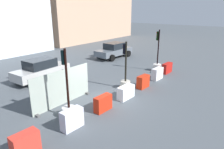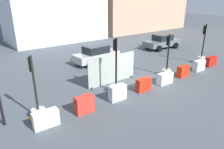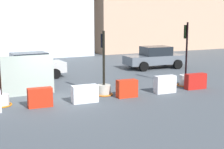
{
  "view_description": "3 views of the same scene",
  "coord_description": "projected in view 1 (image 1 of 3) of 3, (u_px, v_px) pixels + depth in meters",
  "views": [
    {
      "loc": [
        -8.25,
        -6.92,
        5.06
      ],
      "look_at": [
        1.76,
        0.74,
        0.97
      ],
      "focal_mm": 32.58,
      "sensor_mm": 36.0,
      "label": 1
    },
    {
      "loc": [
        -9.86,
        -8.98,
        5.56
      ],
      "look_at": [
        -2.85,
        0.07,
        1.28
      ],
      "focal_mm": 33.13,
      "sensor_mm": 36.0,
      "label": 2
    },
    {
      "loc": [
        -4.02,
        -14.43,
        3.85
      ],
      "look_at": [
        2.74,
        -0.0,
        0.99
      ],
      "focal_mm": 53.31,
      "sensor_mm": 36.0,
      "label": 3
    }
  ],
  "objects": [
    {
      "name": "car_silver_hatchback",
      "position": [
        41.0,
        69.0,
        15.01
      ],
      "size": [
        4.23,
        2.15,
        1.58
      ],
      "color": "#B6B4B1",
      "rests_on": "ground_plane"
    },
    {
      "name": "construction_barrier_7",
      "position": [
        167.0,
        68.0,
        16.71
      ],
      "size": [
        1.18,
        0.45,
        0.82
      ],
      "color": "#B61A13",
      "rests_on": "ground_plane"
    },
    {
      "name": "car_grey_saloon",
      "position": [
        114.0,
        50.0,
        21.91
      ],
      "size": [
        4.53,
        2.3,
        1.6
      ],
      "color": "#575F67",
      "rests_on": "ground_plane"
    },
    {
      "name": "traffic_light_2",
      "position": [
        125.0,
        81.0,
        13.44
      ],
      "size": [
        0.88,
        0.88,
        3.12
      ],
      "color": "#B7B0A1",
      "rests_on": "ground_plane"
    },
    {
      "name": "construction_barrier_3",
      "position": [
        103.0,
        103.0,
        10.48
      ],
      "size": [
        1.04,
        0.44,
        0.83
      ],
      "color": "red",
      "rests_on": "ground_plane"
    },
    {
      "name": "site_fence_panel",
      "position": [
        63.0,
        88.0,
        11.1
      ],
      "size": [
        3.89,
        0.5,
        1.95
      ],
      "color": "#9AA79B",
      "rests_on": "ground_plane"
    },
    {
      "name": "construction_barrier_5",
      "position": [
        143.0,
        82.0,
        13.56
      ],
      "size": [
        1.0,
        0.48,
        0.84
      ],
      "color": "red",
      "rests_on": "ground_plane"
    },
    {
      "name": "construction_barrier_6",
      "position": [
        157.0,
        74.0,
        15.18
      ],
      "size": [
        1.09,
        0.48,
        0.87
      ],
      "color": "silver",
      "rests_on": "ground_plane"
    },
    {
      "name": "construction_barrier_2",
      "position": [
        72.0,
        119.0,
        8.91
      ],
      "size": [
        1.04,
        0.49,
        0.91
      ],
      "color": "silver",
      "rests_on": "ground_plane"
    },
    {
      "name": "construction_barrier_4",
      "position": [
        126.0,
        92.0,
        11.93
      ],
      "size": [
        1.18,
        0.52,
        0.77
      ],
      "color": "white",
      "rests_on": "ground_plane"
    },
    {
      "name": "traffic_light_3",
      "position": [
        157.0,
        64.0,
        17.24
      ],
      "size": [
        0.94,
        0.94,
        3.47
      ],
      "color": "silver",
      "rests_on": "ground_plane"
    },
    {
      "name": "traffic_light_1",
      "position": [
        69.0,
        106.0,
        9.86
      ],
      "size": [
        0.91,
        0.91,
        3.39
      ],
      "color": "silver",
      "rests_on": "ground_plane"
    },
    {
      "name": "ground_plane",
      "position": [
        104.0,
        100.0,
        11.8
      ],
      "size": [
        120.0,
        120.0,
        0.0
      ],
      "primitive_type": "plane",
      "color": "#484E53"
    },
    {
      "name": "construction_barrier_1",
      "position": [
        25.0,
        145.0,
        7.23
      ],
      "size": [
        0.98,
        0.51,
        0.91
      ],
      "color": "red",
      "rests_on": "ground_plane"
    }
  ]
}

